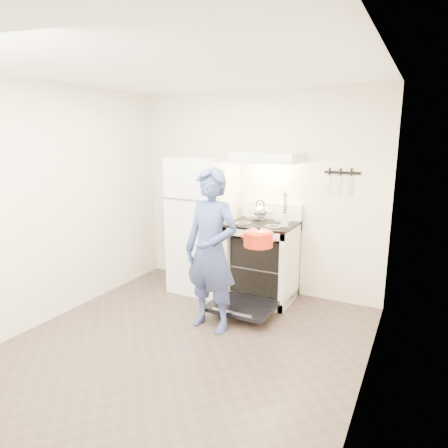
{
  "coord_description": "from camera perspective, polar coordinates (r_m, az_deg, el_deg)",
  "views": [
    {
      "loc": [
        1.92,
        -2.84,
        1.96
      ],
      "look_at": [
        -0.05,
        1.0,
        1.0
      ],
      "focal_mm": 32.0,
      "sensor_mm": 36.0,
      "label": 1
    }
  ],
  "objects": [
    {
      "name": "range_hood",
      "position": [
        4.71,
        6.18,
        9.43
      ],
      "size": [
        0.76,
        0.5,
        0.12
      ],
      "primitive_type": "cube",
      "color": "white",
      "rests_on": "back_wall"
    },
    {
      "name": "stove_body",
      "position": [
        4.87,
        5.51,
        -5.46
      ],
      "size": [
        0.76,
        0.65,
        0.92
      ],
      "primitive_type": "cube",
      "color": "white",
      "rests_on": "floor"
    },
    {
      "name": "utensil_jar",
      "position": [
        4.46,
        8.67,
        0.55
      ],
      "size": [
        0.1,
        0.1,
        0.13
      ],
      "primitive_type": "cylinder",
      "rotation": [
        0.0,
        0.0,
        0.07
      ],
      "color": "silver",
      "rests_on": "cooktop"
    },
    {
      "name": "oven_rack",
      "position": [
        4.88,
        5.51,
        -5.68
      ],
      "size": [
        0.6,
        0.52,
        0.01
      ],
      "primitive_type": "cube",
      "color": "slate",
      "rests_on": "stove_body"
    },
    {
      "name": "pizza_stone",
      "position": [
        4.9,
        6.04,
        -5.43
      ],
      "size": [
        0.33,
        0.33,
        0.02
      ],
      "primitive_type": "cylinder",
      "color": "#917050",
      "rests_on": "oven_rack"
    },
    {
      "name": "refrigerator",
      "position": [
        5.09,
        -3.0,
        -0.08
      ],
      "size": [
        0.7,
        0.7,
        1.7
      ],
      "primitive_type": "cube",
      "color": "white",
      "rests_on": "floor"
    },
    {
      "name": "backsplash",
      "position": [
        4.99,
        6.87,
        1.93
      ],
      "size": [
        0.76,
        0.07,
        0.2
      ],
      "primitive_type": "cube",
      "color": "white",
      "rests_on": "cooktop"
    },
    {
      "name": "floor",
      "position": [
        3.95,
        -6.27,
        -17.3
      ],
      "size": [
        3.6,
        3.6,
        0.0
      ],
      "primitive_type": "plane",
      "color": "#4A3B33",
      "rests_on": "ground"
    },
    {
      "name": "back_wall",
      "position": [
        5.07,
        4.64,
        4.45
      ],
      "size": [
        3.2,
        0.02,
        2.5
      ],
      "primitive_type": "cube",
      "color": "beige",
      "rests_on": "ground"
    },
    {
      "name": "person",
      "position": [
        4.01,
        -1.84,
        -3.85
      ],
      "size": [
        0.65,
        0.47,
        1.66
      ],
      "primitive_type": "imported",
      "rotation": [
        0.0,
        0.0,
        -0.12
      ],
      "color": "navy",
      "rests_on": "floor"
    },
    {
      "name": "knife_strip",
      "position": [
        4.72,
        16.57,
        7.05
      ],
      "size": [
        0.4,
        0.02,
        0.03
      ],
      "primitive_type": "cube",
      "color": "black",
      "rests_on": "back_wall"
    },
    {
      "name": "cooktop",
      "position": [
        4.75,
        5.63,
        0.01
      ],
      "size": [
        0.76,
        0.65,
        0.03
      ],
      "primitive_type": "cube",
      "color": "black",
      "rests_on": "stove_body"
    },
    {
      "name": "oven_door",
      "position": [
        4.48,
        2.54,
        -11.66
      ],
      "size": [
        0.7,
        0.54,
        0.04
      ],
      "primitive_type": "cube",
      "color": "black",
      "rests_on": "floor"
    },
    {
      "name": "dutch_oven",
      "position": [
        4.14,
        4.92,
        -2.24
      ],
      "size": [
        0.37,
        0.3,
        0.24
      ],
      "primitive_type": null,
      "color": "red",
      "rests_on": "person"
    },
    {
      "name": "tea_kettle",
      "position": [
        4.82,
        5.18,
        1.93
      ],
      "size": [
        0.21,
        0.17,
        0.25
      ],
      "primitive_type": null,
      "color": "#BBBBC0",
      "rests_on": "cooktop"
    }
  ]
}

